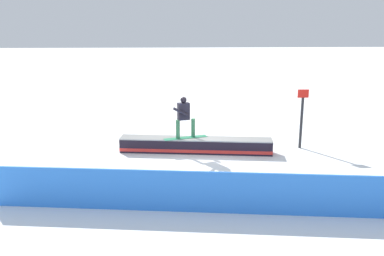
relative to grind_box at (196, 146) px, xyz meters
name	(u,v)px	position (x,y,z in m)	size (l,w,h in m)	color
ground_plane	(196,152)	(0.00, 0.00, -0.24)	(120.00, 120.00, 0.00)	white
grind_box	(196,146)	(0.00, 0.00, 0.00)	(5.49, 1.32, 0.53)	black
snowboarder	(184,116)	(0.41, -0.03, 1.11)	(1.60, 0.74, 1.50)	#2B8257
safety_fence	(207,192)	(0.00, 4.87, 0.29)	(11.14, 0.06, 1.07)	#2F7BED
trail_marker	(302,117)	(-3.92, -0.36, 0.93)	(0.40, 0.10, 2.20)	#262628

